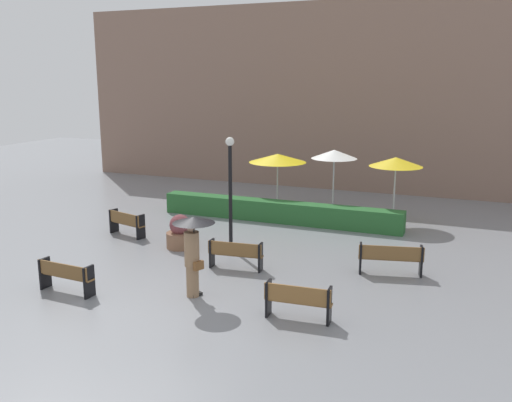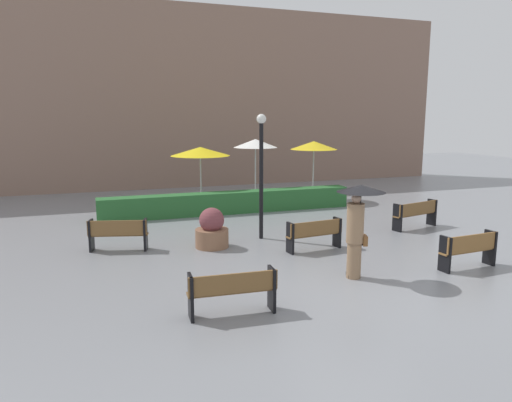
{
  "view_description": "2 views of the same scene",
  "coord_description": "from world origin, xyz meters",
  "views": [
    {
      "loc": [
        6.85,
        -11.25,
        5.47
      ],
      "look_at": [
        0.14,
        5.04,
        1.55
      ],
      "focal_mm": 38.96,
      "sensor_mm": 36.0,
      "label": 1
    },
    {
      "loc": [
        -5.16,
        -8.37,
        3.58
      ],
      "look_at": [
        -0.44,
        5.09,
        1.02
      ],
      "focal_mm": 33.02,
      "sensor_mm": 36.0,
      "label": 2
    }
  ],
  "objects": [
    {
      "name": "bench_near_right",
      "position": [
        3.2,
        0.14,
        0.5
      ],
      "size": [
        1.58,
        0.45,
        0.86
      ],
      "color": "olive",
      "rests_on": "ground"
    },
    {
      "name": "patio_umbrella_yellow",
      "position": [
        -1.02,
        10.2,
        2.21
      ],
      "size": [
        2.38,
        2.38,
        2.39
      ],
      "color": "silver",
      "rests_on": "ground"
    },
    {
      "name": "hedge_strip",
      "position": [
        -0.31,
        8.4,
        0.4
      ],
      "size": [
        9.58,
        0.7,
        0.8
      ],
      "primitive_type": "cube",
      "color": "#28602D",
      "rests_on": "ground"
    },
    {
      "name": "bench_far_right",
      "position": [
        4.68,
        4.0,
        0.52
      ],
      "size": [
        1.81,
        0.73,
        0.87
      ],
      "color": "brown",
      "rests_on": "ground"
    },
    {
      "name": "patio_umbrella_yellow_far",
      "position": [
        3.85,
        9.85,
        2.38
      ],
      "size": [
        2.0,
        2.0,
        2.56
      ],
      "color": "silver",
      "rests_on": "ground"
    },
    {
      "name": "bench_mid_center",
      "position": [
        0.43,
        2.76,
        0.49
      ],
      "size": [
        1.63,
        0.51,
        0.83
      ],
      "color": "brown",
      "rests_on": "ground"
    },
    {
      "name": "bench_far_left",
      "position": [
        -4.59,
        4.5,
        0.5
      ],
      "size": [
        1.59,
        0.75,
        0.86
      ],
      "color": "brown",
      "rests_on": "ground"
    },
    {
      "name": "planter_pot",
      "position": [
        -2.12,
        4.0,
        0.48
      ],
      "size": [
        0.92,
        0.92,
        1.12
      ],
      "color": "brown",
      "rests_on": "ground"
    },
    {
      "name": "bench_near_left",
      "position": [
        -2.88,
        -0.58,
        0.49
      ],
      "size": [
        1.65,
        0.46,
        0.83
      ],
      "color": "brown",
      "rests_on": "ground"
    },
    {
      "name": "lamp_post",
      "position": [
        -0.5,
        4.45,
        2.26
      ],
      "size": [
        0.28,
        0.28,
        3.66
      ],
      "color": "black",
      "rests_on": "ground"
    },
    {
      "name": "building_facade",
      "position": [
        0.0,
        16.0,
        4.53
      ],
      "size": [
        28.0,
        1.2,
        9.06
      ],
      "primitive_type": "cube",
      "color": "#846656",
      "rests_on": "ground"
    },
    {
      "name": "pedestrian_with_umbrella",
      "position": [
        0.32,
        0.46,
        1.42
      ],
      "size": [
        1.07,
        1.07,
        2.12
      ],
      "color": "#8C6B4C",
      "rests_on": "ground"
    },
    {
      "name": "patio_umbrella_white",
      "position": [
        1.36,
        10.28,
        2.48
      ],
      "size": [
        1.84,
        1.84,
        2.67
      ],
      "color": "silver",
      "rests_on": "ground"
    },
    {
      "name": "ground_plane",
      "position": [
        0.0,
        0.0,
        0.0
      ],
      "size": [
        60.0,
        60.0,
        0.0
      ],
      "primitive_type": "plane",
      "color": "gray"
    }
  ]
}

